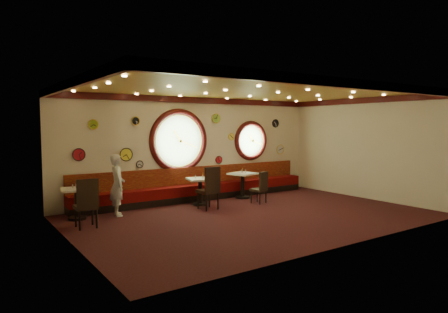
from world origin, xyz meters
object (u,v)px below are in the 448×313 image
Objects in this scene: chair_b at (210,185)px; condiment_a_bottle at (79,184)px; table_a at (77,200)px; chair_a at (87,200)px; condiment_b_pepper at (203,177)px; condiment_c_salt at (242,171)px; table_b at (200,188)px; waiter at (117,185)px; condiment_a_salt at (73,186)px; condiment_b_salt at (195,177)px; table_c at (243,182)px; condiment_b_bottle at (203,175)px; condiment_c_pepper at (246,171)px; condiment_c_bottle at (242,170)px; condiment_a_pepper at (76,186)px; chair_c at (261,185)px.

condiment_a_bottle is (-3.24, 1.01, 0.18)m from chair_b.
chair_a is at bearing -92.36° from table_a.
condiment_c_salt is at bearing 10.54° from condiment_b_pepper.
waiter reaches higher than table_b.
condiment_b_salt is (3.40, -0.20, 0.01)m from condiment_a_salt.
waiter reaches higher than condiment_b_salt.
waiter is (-4.16, -0.18, 0.28)m from table_c.
condiment_b_bottle is (3.49, -0.21, -0.01)m from condiment_a_bottle.
condiment_c_bottle reaches higher than condiment_c_pepper.
table_b is at bearing -36.32° from condiment_b_salt.
table_c is (5.14, 0.03, 0.02)m from table_a.
condiment_b_pepper is at bearing -170.18° from table_c.
waiter is (1.02, 0.89, 0.15)m from chair_a.
table_a is 5.13m from condiment_c_salt.
condiment_a_bottle reaches higher than condiment_b_salt.
condiment_a_bottle is (0.08, 0.09, 0.04)m from condiment_a_pepper.
condiment_c_bottle is at bearing 9.54° from table_b.
table_b is 7.79× the size of condiment_c_pepper.
table_c is at bearing 6.75° from table_b.
chair_b is at bearing -98.26° from waiter.
condiment_b_pepper is 0.20m from condiment_b_bottle.
chair_b reaches higher than condiment_a_bottle.
condiment_a_bottle is at bearing 85.42° from chair_a.
condiment_a_pepper is 3.58m from condiment_b_bottle.
table_b is 1.71m from table_c.
chair_c is 1.18m from condiment_c_bottle.
condiment_a_bottle reaches higher than condiment_a_salt.
table_b is 1.25× the size of chair_a.
table_a is 8.45× the size of condiment_b_salt.
chair_b is at bearing 4.05° from chair_a.
condiment_c_bottle is (1.87, 1.02, 0.20)m from chair_b.
condiment_c_salt is at bearing 23.20° from chair_b.
condiment_c_pepper reaches higher than table_a.
chair_c is 5.10m from condiment_a_bottle.
condiment_a_pepper reaches higher than table_a.
waiter is (-2.60, -0.06, -0.07)m from condiment_b_bottle.
condiment_b_salt is (-0.11, 0.08, 0.34)m from table_b.
condiment_a_pepper is (-3.33, 0.93, 0.15)m from chair_b.
chair_a is 3.37m from chair_b.
table_a is at bearing -178.68° from condiment_c_bottle.
table_a is 0.34m from condiment_a_pepper.
condiment_a_pepper is at bearing -179.96° from table_c.
table_a is 5.79× the size of condiment_c_bottle.
waiter reaches higher than condiment_c_salt.
condiment_c_bottle is 4.23m from waiter.
condiment_b_bottle reaches higher than condiment_b_salt.
chair_a is 1.17m from condiment_a_salt.
chair_b is 6.94× the size of condiment_a_pepper.
chair_b is 1.73m from chair_c.
condiment_c_pepper is (1.89, 0.87, 0.19)m from chair_b.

